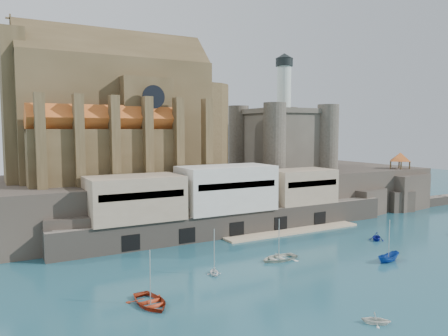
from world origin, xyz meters
TOP-DOWN VIEW (x-y plane):
  - ground at (0.00, 0.00)m, footprint 300.00×300.00m
  - promontory at (-0.19, 39.37)m, footprint 100.00×36.00m
  - quay at (-10.19, 23.07)m, footprint 70.00×12.00m
  - church at (-24.13, 41.85)m, footprint 47.00×25.93m
  - castle_keep at (16.08, 41.08)m, footprint 21.20×21.20m
  - rock_outcrop at (42.00, 25.84)m, footprint 14.50×10.50m
  - pavilion at (42.00, 26.00)m, footprint 6.40×6.40m
  - boat_0 at (-34.46, -2.40)m, footprint 4.67×1.65m
  - boat_1 at (-15.79, -18.31)m, footprint 2.87×2.92m
  - boat_2 at (2.56, -4.31)m, footprint 1.85×1.81m
  - boat_4 at (-23.25, 3.27)m, footprint 2.65×2.02m
  - boat_6 at (-11.47, 4.43)m, footprint 1.55×4.50m
  - boat_7 at (11.11, 5.62)m, footprint 3.29×3.43m

SIDE VIEW (x-z plane):
  - ground at x=0.00m, z-range 0.00..0.00m
  - boat_0 at x=-34.46m, z-range -3.21..3.21m
  - boat_1 at x=-15.79m, z-range -1.47..1.47m
  - boat_2 at x=2.56m, z-range -2.20..2.20m
  - boat_4 at x=-23.25m, z-range -1.36..1.36m
  - boat_6 at x=-11.47m, z-range -3.10..3.10m
  - boat_7 at x=11.11m, z-range -1.72..1.72m
  - rock_outcrop at x=42.00m, z-range -0.33..8.37m
  - promontory at x=-0.19m, z-range -0.08..9.92m
  - quay at x=-10.19m, z-range -0.46..12.59m
  - pavilion at x=42.00m, z-range 10.03..15.43m
  - castle_keep at x=16.08m, z-range 3.66..32.96m
  - church at x=-24.13m, z-range 6.88..37.38m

